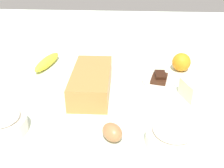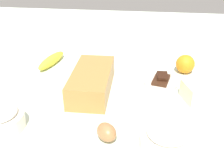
# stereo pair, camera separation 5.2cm
# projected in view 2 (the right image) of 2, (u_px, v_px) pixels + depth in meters

# --- Properties ---
(ground_plane) EXTENTS (2.40, 2.40, 0.02)m
(ground_plane) POSITION_uv_depth(u_px,v_px,m) (112.00, 96.00, 0.95)
(ground_plane) COLOR silver
(loaf_pan) EXTENTS (0.28, 0.13, 0.08)m
(loaf_pan) POSITION_uv_depth(u_px,v_px,m) (92.00, 81.00, 0.94)
(loaf_pan) COLOR #B77A3D
(loaf_pan) RESTS_ON ground_plane
(flour_bowl) EXTENTS (0.14, 0.14, 0.07)m
(flour_bowl) POSITION_uv_depth(u_px,v_px,m) (167.00, 137.00, 0.69)
(flour_bowl) COLOR silver
(flour_bowl) RESTS_ON ground_plane
(sugar_bowl) EXTENTS (0.14, 0.14, 0.07)m
(sugar_bowl) POSITION_uv_depth(u_px,v_px,m) (0.00, 118.00, 0.76)
(sugar_bowl) COLOR silver
(sugar_bowl) RESTS_ON ground_plane
(banana) EXTENTS (0.20, 0.09, 0.04)m
(banana) POSITION_uv_depth(u_px,v_px,m) (52.00, 60.00, 1.15)
(banana) COLOR yellow
(banana) RESTS_ON ground_plane
(orange_fruit) EXTENTS (0.08, 0.08, 0.08)m
(orange_fruit) POSITION_uv_depth(u_px,v_px,m) (185.00, 64.00, 1.07)
(orange_fruit) COLOR orange
(orange_fruit) RESTS_ON ground_plane
(butter_block) EXTENTS (0.11, 0.09, 0.06)m
(butter_block) POSITION_uv_depth(u_px,v_px,m) (194.00, 93.00, 0.89)
(butter_block) COLOR #F4EDB2
(butter_block) RESTS_ON ground_plane
(egg_near_butter) EXTENTS (0.08, 0.08, 0.05)m
(egg_near_butter) POSITION_uv_depth(u_px,v_px,m) (107.00, 132.00, 0.72)
(egg_near_butter) COLOR #A46E42
(egg_near_butter) RESTS_ON ground_plane
(chocolate_plate) EXTENTS (0.13, 0.13, 0.03)m
(chocolate_plate) POSITION_uv_depth(u_px,v_px,m) (161.00, 81.00, 1.00)
(chocolate_plate) COLOR silver
(chocolate_plate) RESTS_ON ground_plane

